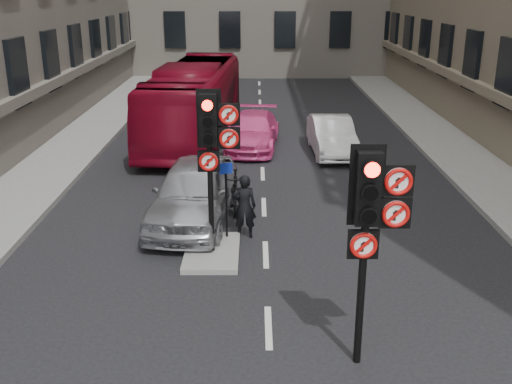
{
  "coord_description": "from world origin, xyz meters",
  "views": [
    {
      "loc": [
        -0.23,
        -7.19,
        5.76
      ],
      "look_at": [
        -0.22,
        1.83,
        2.6
      ],
      "focal_mm": 42.0,
      "sensor_mm": 36.0,
      "label": 1
    }
  ],
  "objects_px": {
    "signal_near": "(372,212)",
    "car_white": "(332,136)",
    "car_silver": "(194,192)",
    "motorcycle": "(235,192)",
    "car_pink": "(253,131)",
    "signal_far": "(213,137)",
    "motorcyclist": "(244,206)",
    "info_sign": "(226,190)",
    "bus_red": "(195,101)"
  },
  "relations": [
    {
      "from": "car_pink",
      "to": "bus_red",
      "type": "height_order",
      "value": "bus_red"
    },
    {
      "from": "car_pink",
      "to": "motorcycle",
      "type": "distance_m",
      "value": 6.46
    },
    {
      "from": "motorcyclist",
      "to": "car_silver",
      "type": "bearing_deg",
      "value": -38.96
    },
    {
      "from": "bus_red",
      "to": "info_sign",
      "type": "relative_size",
      "value": 5.74
    },
    {
      "from": "car_silver",
      "to": "info_sign",
      "type": "relative_size",
      "value": 2.55
    },
    {
      "from": "signal_near",
      "to": "car_silver",
      "type": "height_order",
      "value": "signal_near"
    },
    {
      "from": "bus_red",
      "to": "motorcyclist",
      "type": "relative_size",
      "value": 6.65
    },
    {
      "from": "signal_far",
      "to": "car_white",
      "type": "height_order",
      "value": "signal_far"
    },
    {
      "from": "car_pink",
      "to": "info_sign",
      "type": "distance_m",
      "value": 8.51
    },
    {
      "from": "signal_far",
      "to": "bus_red",
      "type": "height_order",
      "value": "signal_far"
    },
    {
      "from": "car_silver",
      "to": "car_white",
      "type": "relative_size",
      "value": 1.18
    },
    {
      "from": "car_silver",
      "to": "motorcycle",
      "type": "relative_size",
      "value": 2.61
    },
    {
      "from": "signal_near",
      "to": "info_sign",
      "type": "height_order",
      "value": "signal_near"
    },
    {
      "from": "signal_near",
      "to": "car_silver",
      "type": "xyz_separation_m",
      "value": [
        -3.26,
        6.01,
        -1.8
      ]
    },
    {
      "from": "bus_red",
      "to": "motorcycle",
      "type": "bearing_deg",
      "value": -73.01
    },
    {
      "from": "signal_near",
      "to": "car_white",
      "type": "height_order",
      "value": "signal_near"
    },
    {
      "from": "car_pink",
      "to": "info_sign",
      "type": "xyz_separation_m",
      "value": [
        -0.57,
        -8.47,
        0.66
      ]
    },
    {
      "from": "car_silver",
      "to": "motorcyclist",
      "type": "xyz_separation_m",
      "value": [
        1.28,
        -1.0,
        -0.0
      ]
    },
    {
      "from": "signal_far",
      "to": "car_pink",
      "type": "bearing_deg",
      "value": 85.11
    },
    {
      "from": "bus_red",
      "to": "motorcyclist",
      "type": "bearing_deg",
      "value": -73.72
    },
    {
      "from": "signal_far",
      "to": "bus_red",
      "type": "xyz_separation_m",
      "value": [
        -1.47,
        10.77,
        -1.26
      ]
    },
    {
      "from": "signal_far",
      "to": "motorcycle",
      "type": "bearing_deg",
      "value": 82.86
    },
    {
      "from": "signal_far",
      "to": "car_pink",
      "type": "height_order",
      "value": "signal_far"
    },
    {
      "from": "signal_near",
      "to": "car_pink",
      "type": "bearing_deg",
      "value": 97.82
    },
    {
      "from": "motorcycle",
      "to": "bus_red",
      "type": "bearing_deg",
      "value": 102.31
    },
    {
      "from": "signal_near",
      "to": "motorcycle",
      "type": "bearing_deg",
      "value": 108.43
    },
    {
      "from": "car_white",
      "to": "motorcyclist",
      "type": "xyz_separation_m",
      "value": [
        -2.96,
        -7.4,
        0.13
      ]
    },
    {
      "from": "signal_far",
      "to": "motorcycle",
      "type": "distance_m",
      "value": 3.53
    },
    {
      "from": "signal_near",
      "to": "car_silver",
      "type": "relative_size",
      "value": 0.78
    },
    {
      "from": "car_pink",
      "to": "bus_red",
      "type": "relative_size",
      "value": 0.42
    },
    {
      "from": "car_silver",
      "to": "motorcyclist",
      "type": "height_order",
      "value": "car_silver"
    },
    {
      "from": "car_white",
      "to": "signal_far",
      "type": "bearing_deg",
      "value": -115.05
    },
    {
      "from": "signal_far",
      "to": "car_white",
      "type": "bearing_deg",
      "value": 66.91
    },
    {
      "from": "signal_near",
      "to": "motorcycle",
      "type": "height_order",
      "value": "signal_near"
    },
    {
      "from": "signal_far",
      "to": "car_pink",
      "type": "xyz_separation_m",
      "value": [
        0.79,
        9.21,
        -2.08
      ]
    },
    {
      "from": "car_silver",
      "to": "car_pink",
      "type": "bearing_deg",
      "value": 84.52
    },
    {
      "from": "car_pink",
      "to": "signal_near",
      "type": "bearing_deg",
      "value": -76.68
    },
    {
      "from": "motorcyclist",
      "to": "motorcycle",
      "type": "bearing_deg",
      "value": -82.15
    },
    {
      "from": "signal_near",
      "to": "car_silver",
      "type": "distance_m",
      "value": 7.07
    },
    {
      "from": "car_white",
      "to": "car_pink",
      "type": "xyz_separation_m",
      "value": [
        -2.8,
        0.8,
        -0.02
      ]
    },
    {
      "from": "signal_far",
      "to": "signal_near",
      "type": "bearing_deg",
      "value": -56.98
    },
    {
      "from": "car_silver",
      "to": "info_sign",
      "type": "height_order",
      "value": "info_sign"
    },
    {
      "from": "signal_far",
      "to": "motorcyclist",
      "type": "height_order",
      "value": "signal_far"
    },
    {
      "from": "signal_near",
      "to": "signal_far",
      "type": "relative_size",
      "value": 1.0
    },
    {
      "from": "car_silver",
      "to": "bus_red",
      "type": "distance_m",
      "value": 8.82
    },
    {
      "from": "car_white",
      "to": "motorcyclist",
      "type": "height_order",
      "value": "motorcyclist"
    },
    {
      "from": "car_pink",
      "to": "bus_red",
      "type": "distance_m",
      "value": 2.86
    },
    {
      "from": "motorcyclist",
      "to": "bus_red",
      "type": "bearing_deg",
      "value": -78.92
    },
    {
      "from": "car_silver",
      "to": "bus_red",
      "type": "xyz_separation_m",
      "value": [
        -0.81,
        8.76,
        0.66
      ]
    },
    {
      "from": "signal_near",
      "to": "car_white",
      "type": "distance_m",
      "value": 12.6
    }
  ]
}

